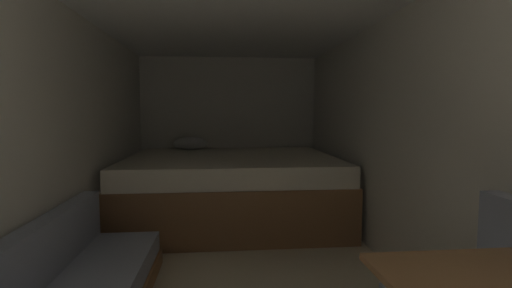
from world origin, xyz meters
The scene contains 5 objects.
ground_plane centered at (0.00, 2.32, 0.00)m, with size 7.55×7.55×0.00m, color beige.
wall_back centered at (0.00, 5.12, 1.03)m, with size 2.62×0.05×2.07m, color silver.
wall_left centered at (-1.29, 2.32, 1.03)m, with size 0.05×5.55×2.07m, color silver.
wall_right centered at (1.29, 2.32, 1.03)m, with size 0.05×5.55×2.07m, color silver.
bed centered at (0.00, 4.03, 0.38)m, with size 2.40×2.05×0.94m.
Camera 1 is at (-0.12, -0.29, 1.27)m, focal length 25.81 mm.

